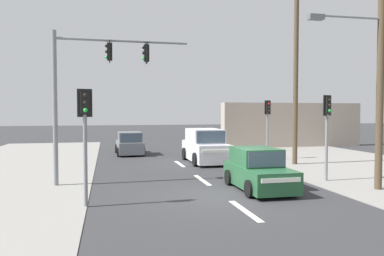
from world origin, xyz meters
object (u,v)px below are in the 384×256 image
object	(u,v)px
utility_pole_midground_right	(296,59)
pedestal_signal_left_kerb	(85,127)
hatchback_oncoming_mid	(130,144)
suv_kerbside_parked	(205,147)
pedestal_signal_right_kerb	(327,123)
traffic_signal_mast	(89,79)
hatchback_oncoming_near	(258,171)
utility_pole_foreground_right	(377,62)
pedestal_signal_far_median	(268,119)

from	to	relation	value
utility_pole_midground_right	pedestal_signal_left_kerb	world-z (taller)	utility_pole_midground_right
utility_pole_midground_right	hatchback_oncoming_mid	xyz separation A→B (m)	(-8.53, 6.83, -5.02)
suv_kerbside_parked	hatchback_oncoming_mid	bearing A→B (deg)	129.41
utility_pole_midground_right	pedestal_signal_right_kerb	size ratio (longest dim) A/B	3.08
traffic_signal_mast	hatchback_oncoming_near	world-z (taller)	traffic_signal_mast
utility_pole_foreground_right	traffic_signal_mast	world-z (taller)	utility_pole_foreground_right
pedestal_signal_left_kerb	hatchback_oncoming_mid	size ratio (longest dim) A/B	0.97
utility_pole_midground_right	suv_kerbside_parked	bearing A→B (deg)	156.46
traffic_signal_mast	pedestal_signal_right_kerb	world-z (taller)	traffic_signal_mast
hatchback_oncoming_mid	pedestal_signal_left_kerb	bearing A→B (deg)	-98.70
suv_kerbside_parked	hatchback_oncoming_near	size ratio (longest dim) A/B	1.24
utility_pole_midground_right	pedestal_signal_far_median	bearing A→B (deg)	104.26
traffic_signal_mast	hatchback_oncoming_mid	size ratio (longest dim) A/B	1.63
utility_pole_midground_right	pedestal_signal_left_kerb	bearing A→B (deg)	-146.79
utility_pole_foreground_right	hatchback_oncoming_near	world-z (taller)	utility_pole_foreground_right
utility_pole_foreground_right	pedestal_signal_far_median	size ratio (longest dim) A/B	2.44
utility_pole_foreground_right	hatchback_oncoming_near	size ratio (longest dim) A/B	2.38
pedestal_signal_right_kerb	suv_kerbside_parked	world-z (taller)	pedestal_signal_right_kerb
utility_pole_midground_right	pedestal_signal_far_median	xyz separation A→B (m)	(-0.58, 2.30, -3.31)
hatchback_oncoming_near	hatchback_oncoming_mid	xyz separation A→B (m)	(-3.97, 12.55, 0.00)
utility_pole_foreground_right	pedestal_signal_left_kerb	xyz separation A→B (m)	(-10.24, -0.22, -2.27)
utility_pole_foreground_right	pedestal_signal_far_median	xyz separation A→B (m)	(-0.18, 9.05, -2.27)
pedestal_signal_left_kerb	pedestal_signal_far_median	xyz separation A→B (m)	(10.06, 9.26, 0.00)
traffic_signal_mast	hatchback_oncoming_mid	xyz separation A→B (m)	(2.12, 10.17, -3.44)
pedestal_signal_left_kerb	suv_kerbside_parked	bearing A→B (deg)	55.70
pedestal_signal_left_kerb	hatchback_oncoming_near	xyz separation A→B (m)	(6.08, 1.25, -1.71)
utility_pole_foreground_right	pedestal_signal_right_kerb	distance (m)	3.08
hatchback_oncoming_near	utility_pole_midground_right	bearing A→B (deg)	51.43
utility_pole_foreground_right	pedestal_signal_left_kerb	bearing A→B (deg)	-178.79
traffic_signal_mast	hatchback_oncoming_mid	world-z (taller)	traffic_signal_mast
traffic_signal_mast	suv_kerbside_parked	size ratio (longest dim) A/B	1.32
pedestal_signal_right_kerb	traffic_signal_mast	bearing A→B (deg)	171.23
pedestal_signal_right_kerb	hatchback_oncoming_mid	bearing A→B (deg)	122.37
pedestal_signal_right_kerb	hatchback_oncoming_near	size ratio (longest dim) A/B	0.98
utility_pole_foreground_right	hatchback_oncoming_mid	distance (m)	16.32
hatchback_oncoming_mid	utility_pole_foreground_right	bearing A→B (deg)	-59.12
pedestal_signal_far_median	suv_kerbside_parked	world-z (taller)	pedestal_signal_far_median
utility_pole_foreground_right	hatchback_oncoming_mid	bearing A→B (deg)	120.88
hatchback_oncoming_near	suv_kerbside_parked	bearing A→B (deg)	89.86
pedestal_signal_far_median	pedestal_signal_left_kerb	bearing A→B (deg)	-137.35
pedestal_signal_far_median	suv_kerbside_parked	distance (m)	4.25
traffic_signal_mast	hatchback_oncoming_near	bearing A→B (deg)	-21.30
utility_pole_midground_right	hatchback_oncoming_near	bearing A→B (deg)	-128.57
utility_pole_midground_right	hatchback_oncoming_near	world-z (taller)	utility_pole_midground_right
pedestal_signal_far_median	traffic_signal_mast	bearing A→B (deg)	-150.74
suv_kerbside_parked	pedestal_signal_right_kerb	bearing A→B (deg)	-63.45
pedestal_signal_left_kerb	hatchback_oncoming_mid	bearing A→B (deg)	81.30
traffic_signal_mast	pedestal_signal_left_kerb	size ratio (longest dim) A/B	1.69
hatchback_oncoming_mid	suv_kerbside_parked	bearing A→B (deg)	-50.59
utility_pole_foreground_right	hatchback_oncoming_mid	size ratio (longest dim) A/B	2.35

